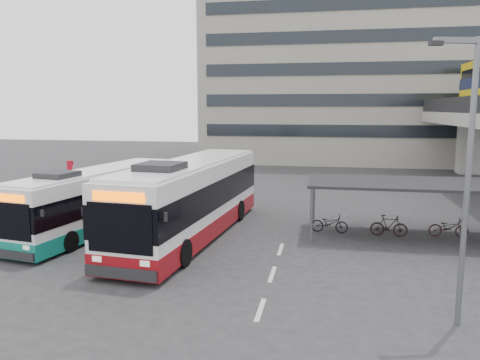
% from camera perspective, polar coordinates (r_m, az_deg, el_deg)
% --- Properties ---
extents(ground, '(120.00, 120.00, 0.00)m').
position_cam_1_polar(ground, '(20.12, -2.20, -8.07)').
color(ground, '#28282B').
rests_on(ground, ground).
extents(bike_shelter, '(10.00, 4.00, 2.54)m').
position_cam_1_polar(bike_shelter, '(22.57, 21.04, -2.51)').
color(bike_shelter, '#595B60').
rests_on(bike_shelter, ground).
extents(office_block, '(30.00, 15.00, 25.00)m').
position_cam_1_polar(office_block, '(55.21, 12.72, 15.50)').
color(office_block, gray).
rests_on(office_block, ground).
extents(road_markings, '(0.15, 7.60, 0.01)m').
position_cam_1_polar(road_markings, '(16.91, 3.95, -11.38)').
color(road_markings, beige).
rests_on(road_markings, ground).
extents(bus_main, '(3.87, 12.83, 3.74)m').
position_cam_1_polar(bus_main, '(21.37, -5.97, -2.32)').
color(bus_main, white).
rests_on(bus_main, ground).
extents(bus_teal, '(4.05, 10.94, 3.16)m').
position_cam_1_polar(bus_teal, '(23.42, -16.87, -2.34)').
color(bus_teal, white).
rests_on(bus_teal, ground).
extents(pedestrian, '(0.72, 0.79, 1.80)m').
position_cam_1_polar(pedestrian, '(22.50, -2.19, -3.88)').
color(pedestrian, black).
rests_on(pedestrian, ground).
extents(lamp_post, '(1.31, 0.48, 7.57)m').
position_cam_1_polar(lamp_post, '(13.36, 25.76, 1.42)').
color(lamp_post, '#595B60').
rests_on(lamp_post, ground).
extents(sign_totem_north, '(0.49, 0.23, 2.26)m').
position_cam_1_polar(sign_totem_north, '(34.23, -19.93, 0.42)').
color(sign_totem_north, '#AD0A1C').
rests_on(sign_totem_north, ground).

